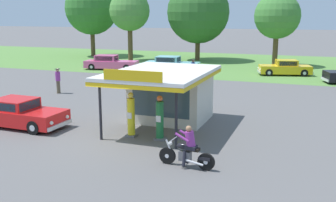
{
  "coord_description": "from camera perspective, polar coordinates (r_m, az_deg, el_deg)",
  "views": [
    {
      "loc": [
        8.22,
        -14.51,
        5.42
      ],
      "look_at": [
        1.85,
        2.67,
        1.4
      ],
      "focal_mm": 41.72,
      "sensor_mm": 36.0,
      "label": 1
    }
  ],
  "objects": [
    {
      "name": "parked_car_back_row_right",
      "position": [
        38.4,
        0.49,
        5.32
      ],
      "size": [
        5.59,
        2.32,
        1.52
      ],
      "color": "#7AC6D1",
      "rests_on": "ground"
    },
    {
      "name": "parked_car_back_row_centre_right",
      "position": [
        40.56,
        -8.4,
        5.52
      ],
      "size": [
        5.77,
        2.72,
        1.47
      ],
      "color": "#E55993",
      "rests_on": "ground"
    },
    {
      "name": "service_station_kiosk",
      "position": [
        20.1,
        0.13,
        1.53
      ],
      "size": [
        4.44,
        6.54,
        3.25
      ],
      "color": "beige",
      "rests_on": "ground"
    },
    {
      "name": "bystander_strolling_foreground",
      "position": [
        33.94,
        3.68,
        4.73
      ],
      "size": [
        0.37,
        0.37,
        1.71
      ],
      "color": "brown",
      "rests_on": "ground"
    },
    {
      "name": "grass_verge_strip",
      "position": [
        45.58,
        9.84,
        5.38
      ],
      "size": [
        120.0,
        24.0,
        0.01
      ],
      "primitive_type": "cube",
      "color": "#56843D",
      "rests_on": "ground"
    },
    {
      "name": "featured_classic_sedan",
      "position": [
        20.84,
        -21.05,
        -1.74
      ],
      "size": [
        5.06,
        2.07,
        1.39
      ],
      "color": "red",
      "rests_on": "ground"
    },
    {
      "name": "tree_oak_centre",
      "position": [
        48.49,
        4.3,
        12.58
      ],
      "size": [
        7.52,
        7.52,
        9.58
      ],
      "color": "brown",
      "rests_on": "ground"
    },
    {
      "name": "tree_oak_distant_spare",
      "position": [
        48.05,
        -5.65,
        12.85
      ],
      "size": [
        4.84,
        4.84,
        8.42
      ],
      "color": "brown",
      "rests_on": "ground"
    },
    {
      "name": "tree_oak_far_left",
      "position": [
        44.31,
        15.67,
        11.86
      ],
      "size": [
        4.91,
        4.91,
        7.85
      ],
      "color": "brown",
      "rests_on": "ground"
    },
    {
      "name": "tree_oak_far_right",
      "position": [
        54.39,
        -11.12,
        13.13
      ],
      "size": [
        6.98,
        6.98,
        9.85
      ],
      "color": "brown",
      "rests_on": "ground"
    },
    {
      "name": "gas_pump_offside",
      "position": [
        17.23,
        -1.21,
        -2.76
      ],
      "size": [
        0.44,
        0.44,
        2.01
      ],
      "color": "slate",
      "rests_on": "ground"
    },
    {
      "name": "bystander_standing_back_lot",
      "position": [
        28.73,
        -15.78,
        2.99
      ],
      "size": [
        0.39,
        0.39,
        1.78
      ],
      "color": "brown",
      "rests_on": "ground"
    },
    {
      "name": "motorcycle_with_rider",
      "position": [
        14.25,
        2.85,
        -7.19
      ],
      "size": [
        2.16,
        0.7,
        1.58
      ],
      "color": "black",
      "rests_on": "ground"
    },
    {
      "name": "parked_car_back_row_centre",
      "position": [
        37.84,
        16.74,
        4.61
      ],
      "size": [
        5.07,
        2.95,
        1.42
      ],
      "color": "gold",
      "rests_on": "ground"
    },
    {
      "name": "gas_pump_nearside",
      "position": [
        17.77,
        -5.41,
        -2.27
      ],
      "size": [
        0.44,
        0.44,
        2.06
      ],
      "color": "slate",
      "rests_on": "ground"
    },
    {
      "name": "ground_plane",
      "position": [
        17.53,
        -8.79,
        -5.78
      ],
      "size": [
        300.0,
        300.0,
        0.0
      ],
      "primitive_type": "plane",
      "color": "#5B5959"
    }
  ]
}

